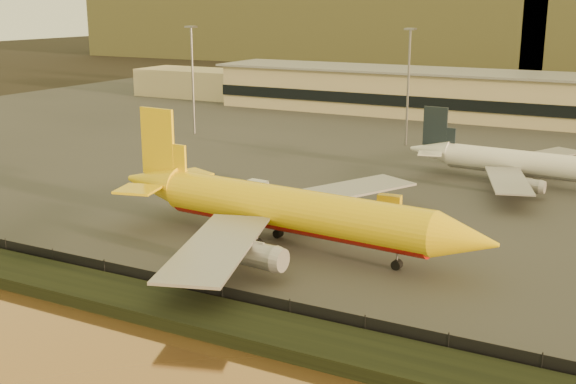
# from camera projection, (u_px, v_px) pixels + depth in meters

# --- Properties ---
(ground) EXTENTS (900.00, 900.00, 0.00)m
(ground) POSITION_uv_depth(u_px,v_px,m) (267.00, 266.00, 87.57)
(ground) COLOR black
(ground) RESTS_ON ground
(embankment) EXTENTS (320.00, 7.00, 1.40)m
(embankment) POSITION_uv_depth(u_px,v_px,m) (184.00, 312.00, 72.88)
(embankment) COLOR black
(embankment) RESTS_ON ground
(tarmac) EXTENTS (320.00, 220.00, 0.20)m
(tarmac) POSITION_uv_depth(u_px,v_px,m) (468.00, 138.00, 168.65)
(tarmac) COLOR #2D2D2D
(tarmac) RESTS_ON ground
(perimeter_fence) EXTENTS (300.00, 0.05, 2.20)m
(perimeter_fence) POSITION_uv_depth(u_px,v_px,m) (206.00, 293.00, 76.14)
(perimeter_fence) COLOR black
(perimeter_fence) RESTS_ON tarmac
(terminal_building) EXTENTS (202.00, 25.00, 12.60)m
(terminal_building) POSITION_uv_depth(u_px,v_px,m) (445.00, 94.00, 199.75)
(terminal_building) COLOR tan
(terminal_building) RESTS_ON tarmac
(apron_light_masts) EXTENTS (152.20, 12.20, 25.40)m
(apron_light_masts) POSITION_uv_depth(u_px,v_px,m) (523.00, 83.00, 140.78)
(apron_light_masts) COLOR slate
(apron_light_masts) RESTS_ON tarmac
(distant_hills) EXTENTS (470.00, 160.00, 70.00)m
(distant_hills) POSITION_uv_depth(u_px,v_px,m) (551.00, 1.00, 379.23)
(distant_hills) COLOR brown
(distant_hills) RESTS_ON ground
(dhl_cargo_jet) EXTENTS (55.06, 53.79, 16.44)m
(dhl_cargo_jet) POSITION_uv_depth(u_px,v_px,m) (287.00, 210.00, 92.54)
(dhl_cargo_jet) COLOR yellow
(dhl_cargo_jet) RESTS_ON tarmac
(white_narrowbody_jet) EXTENTS (43.07, 41.94, 12.37)m
(white_narrowbody_jet) POSITION_uv_depth(u_px,v_px,m) (527.00, 164.00, 124.46)
(white_narrowbody_jet) COLOR silver
(white_narrowbody_jet) RESTS_ON tarmac
(gse_vehicle_yellow) EXTENTS (3.79, 1.97, 1.64)m
(gse_vehicle_yellow) POSITION_uv_depth(u_px,v_px,m) (390.00, 200.00, 112.73)
(gse_vehicle_yellow) COLOR yellow
(gse_vehicle_yellow) RESTS_ON tarmac
(gse_vehicle_white) EXTENTS (3.65, 1.95, 1.57)m
(gse_vehicle_white) POSITION_uv_depth(u_px,v_px,m) (258.00, 185.00, 122.19)
(gse_vehicle_white) COLOR silver
(gse_vehicle_white) RESTS_ON tarmac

